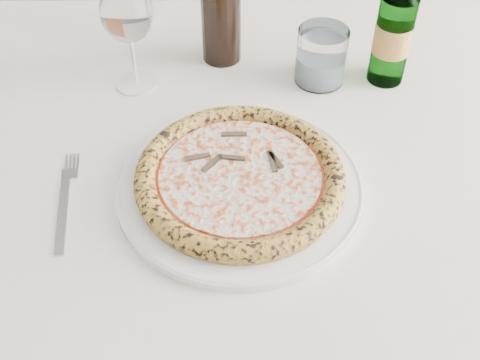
# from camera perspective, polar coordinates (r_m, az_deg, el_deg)

# --- Properties ---
(dining_table) EXTENTS (1.62, 1.02, 0.76)m
(dining_table) POSITION_cam_1_polar(r_m,az_deg,el_deg) (1.02, -0.41, 0.04)
(dining_table) COLOR brown
(dining_table) RESTS_ON floor
(chair_far) EXTENTS (0.47, 0.47, 0.93)m
(chair_far) POSITION_cam_1_polar(r_m,az_deg,el_deg) (1.76, -0.23, 15.98)
(chair_far) COLOR brown
(chair_far) RESTS_ON floor
(plate) EXTENTS (0.37, 0.37, 0.02)m
(plate) POSITION_cam_1_polar(r_m,az_deg,el_deg) (0.89, 0.00, -0.50)
(plate) COLOR white
(plate) RESTS_ON dining_table
(pizza) EXTENTS (0.31, 0.31, 0.03)m
(pizza) POSITION_cam_1_polar(r_m,az_deg,el_deg) (0.88, -0.00, 0.29)
(pizza) COLOR tan
(pizza) RESTS_ON plate
(fork) EXTENTS (0.03, 0.20, 0.00)m
(fork) POSITION_cam_1_polar(r_m,az_deg,el_deg) (0.91, -16.27, -2.02)
(fork) COLOR #A0A1A6
(fork) RESTS_ON dining_table
(wine_glass) EXTENTS (0.09, 0.09, 0.19)m
(wine_glass) POSITION_cam_1_polar(r_m,az_deg,el_deg) (1.03, -10.68, 15.11)
(wine_glass) COLOR white
(wine_glass) RESTS_ON dining_table
(tumbler) EXTENTS (0.09, 0.09, 0.10)m
(tumbler) POSITION_cam_1_polar(r_m,az_deg,el_deg) (1.09, 7.68, 11.29)
(tumbler) COLOR white
(tumbler) RESTS_ON dining_table
(beer_bottle) EXTENTS (0.06, 0.06, 0.25)m
(beer_bottle) POSITION_cam_1_polar(r_m,az_deg,el_deg) (1.08, 14.41, 13.61)
(beer_bottle) COLOR #327D32
(beer_bottle) RESTS_ON dining_table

